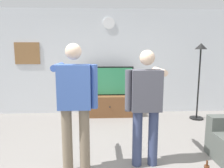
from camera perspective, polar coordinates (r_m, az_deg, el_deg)
name	(u,v)px	position (r m, az deg, el deg)	size (l,w,h in m)	color
back_wall	(109,62)	(5.66, -0.80, 5.85)	(6.40, 0.10, 2.70)	silver
tv_stand	(109,106)	(5.49, -0.70, -5.77)	(1.33, 0.45, 0.53)	brown
television	(109,81)	(5.41, -0.73, 0.80)	(1.21, 0.07, 0.73)	black
wall_clock	(109,23)	(5.63, -0.84, 15.88)	(0.29, 0.29, 0.03)	white
framed_picture	(27,53)	(5.91, -21.59, 7.60)	(0.63, 0.04, 0.55)	olive
floor_lamp	(200,65)	(5.48, 22.30, 4.58)	(0.32, 0.32, 1.82)	black
person_standing_nearer_lamp	(75,101)	(2.89, -9.83, -4.49)	(0.61, 0.78, 1.76)	#7A6B56
person_standing_nearer_couch	(146,102)	(3.08, 9.00, -4.69)	(0.60, 0.78, 1.68)	#384266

